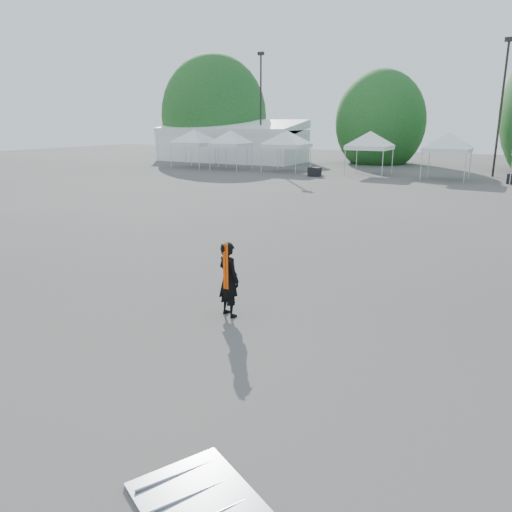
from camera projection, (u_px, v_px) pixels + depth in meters
The scene contains 13 objects.
ground at pixel (252, 296), 12.03m from camera, with size 120.00×120.00×0.00m, color #474442.
marquee at pixel (231, 142), 51.34m from camera, with size 15.00×6.25×4.23m.
light_pole_west at pixel (261, 103), 47.64m from camera, with size 0.60×0.25×10.30m.
light_pole_east at pixel (502, 100), 36.27m from camera, with size 0.60×0.25×9.80m.
tree_far_w at pixel (214, 117), 55.06m from camera, with size 4.80×4.80×7.30m.
tree_mid_w at pixel (380, 122), 48.56m from camera, with size 4.16×4.16×6.33m.
tent_a at pixel (194, 133), 44.68m from camera, with size 4.61×4.61×3.88m.
tent_b at pixel (231, 133), 42.59m from camera, with size 4.06×4.06×3.88m.
tent_c at pixel (287, 134), 40.94m from camera, with size 4.65×4.65×3.88m.
tent_d at pixel (370, 135), 38.32m from camera, with size 4.42×4.42×3.88m.
tent_e at pixel (449, 136), 34.88m from camera, with size 4.35×4.35×3.88m.
man at pixel (229, 279), 10.63m from camera, with size 0.70×0.59×1.64m.
crate_west at pixel (315, 172), 37.79m from camera, with size 0.87×0.67×0.67m, color black.
Camera 1 is at (5.55, -9.91, 4.08)m, focal length 35.00 mm.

